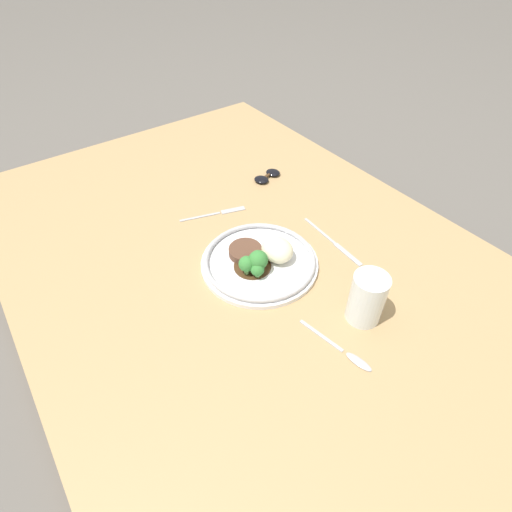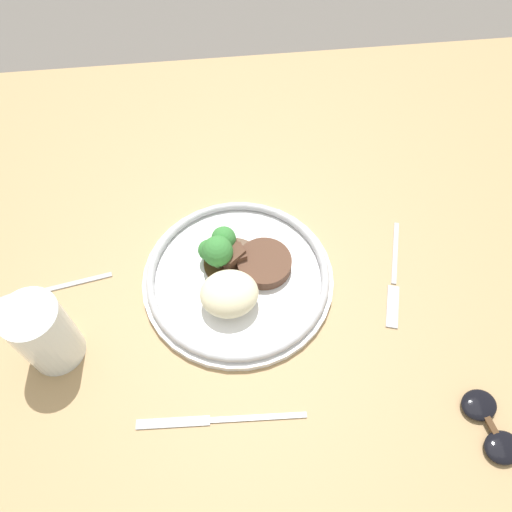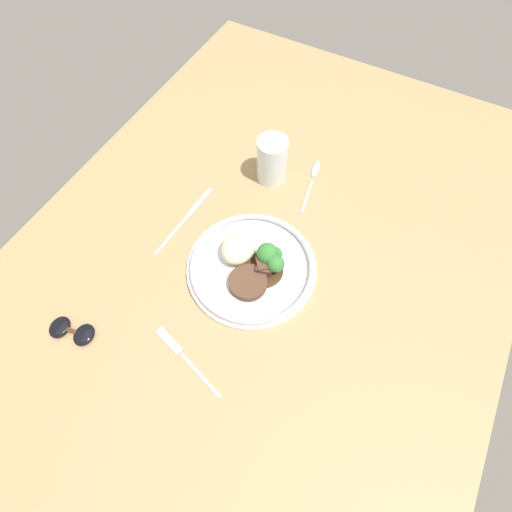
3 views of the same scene
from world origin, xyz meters
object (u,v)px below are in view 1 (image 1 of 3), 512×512
at_px(fork, 219,213).
at_px(juice_glass, 367,300).
at_px(plate, 260,260).
at_px(sunglasses, 267,176).
at_px(spoon, 349,355).
at_px(knife, 334,242).

bearing_deg(fork, juice_glass, -66.62).
xyz_separation_m(plate, sunglasses, (-0.29, 0.24, -0.01)).
xyz_separation_m(spoon, sunglasses, (-0.58, 0.25, 0.01)).
bearing_deg(knife, spoon, -36.07).
bearing_deg(knife, sunglasses, 175.32).
relative_size(plate, fork, 1.56).
distance_m(juice_glass, sunglasses, 0.56).
relative_size(spoon, sunglasses, 1.68).
bearing_deg(fork, plate, -80.23).
bearing_deg(plate, spoon, -1.93).
bearing_deg(sunglasses, juice_glass, -27.94).
xyz_separation_m(fork, spoon, (0.52, -0.04, 0.00)).
bearing_deg(sunglasses, knife, -19.07).
xyz_separation_m(plate, fork, (-0.22, 0.03, -0.02)).
bearing_deg(juice_glass, spoon, -60.66).
xyz_separation_m(juice_glass, knife, (-0.20, 0.11, -0.05)).
bearing_deg(spoon, knife, 130.80).
distance_m(juice_glass, fork, 0.47).
bearing_deg(fork, spoon, -77.17).
bearing_deg(knife, plate, -99.75).
relative_size(juice_glass, sunglasses, 1.14).
distance_m(plate, sunglasses, 0.37).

